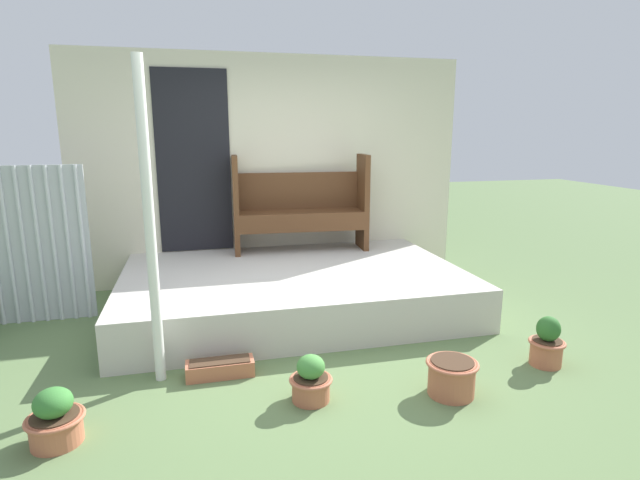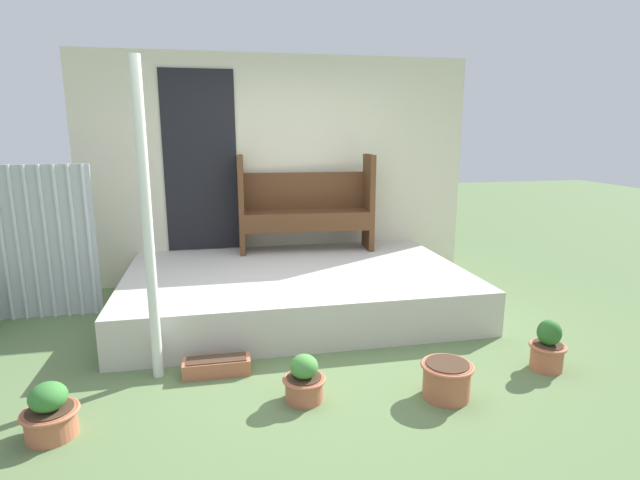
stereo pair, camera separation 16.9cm
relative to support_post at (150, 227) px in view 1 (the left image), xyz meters
The scene contains 10 objects.
ground_plane 1.68m from the support_post, ahead, with size 24.00×24.00×0.00m, color #5B7547.
porch_slab 1.94m from the support_post, 44.60° to the left, with size 3.30×2.15×0.41m.
house_wall 2.59m from the support_post, 62.96° to the left, with size 4.50×0.08×2.60m.
support_post is the anchor object (origin of this frame).
bench 2.51m from the support_post, 54.10° to the left, with size 1.53×0.49×1.09m.
flower_pot_left 1.28m from the support_post, 129.68° to the right, with size 0.33×0.33×0.34m.
flower_pot_middle 1.50m from the support_post, 28.81° to the right, with size 0.29×0.29×0.32m.
flower_pot_right 2.28m from the support_post, 19.95° to the right, with size 0.36×0.36×0.25m.
flower_pot_far_right 3.05m from the support_post, ahead, with size 0.27×0.27×0.39m.
planter_box_rect 1.14m from the support_post, ahead, with size 0.49×0.17×0.12m.
Camera 1 is at (-0.92, -3.62, 1.77)m, focal length 28.00 mm.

